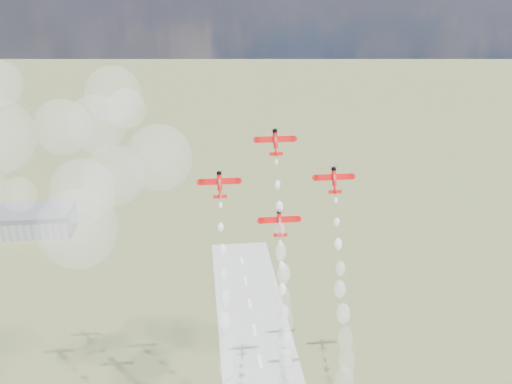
{
  "coord_description": "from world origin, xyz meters",
  "views": [
    {
      "loc": [
        -20.17,
        -117.73,
        135.97
      ],
      "look_at": [
        -4.74,
        21.46,
        81.08
      ],
      "focal_mm": 38.0,
      "sensor_mm": 36.0,
      "label": 1
    }
  ],
  "objects_px": {
    "plane_lead": "(275,142)",
    "plane_slot": "(280,222)",
    "hangar": "(28,221)",
    "plane_left": "(220,184)",
    "plane_right": "(334,180)"
  },
  "relations": [
    {
      "from": "plane_lead",
      "to": "plane_right",
      "type": "height_order",
      "value": "plane_lead"
    },
    {
      "from": "plane_left",
      "to": "plane_slot",
      "type": "bearing_deg",
      "value": -17.02
    },
    {
      "from": "hangar",
      "to": "plane_left",
      "type": "bearing_deg",
      "value": -56.45
    },
    {
      "from": "plane_right",
      "to": "plane_lead",
      "type": "bearing_deg",
      "value": 162.98
    },
    {
      "from": "plane_right",
      "to": "plane_slot",
      "type": "height_order",
      "value": "plane_right"
    },
    {
      "from": "hangar",
      "to": "plane_left",
      "type": "height_order",
      "value": "plane_left"
    },
    {
      "from": "plane_right",
      "to": "plane_slot",
      "type": "bearing_deg",
      "value": -162.98
    },
    {
      "from": "plane_slot",
      "to": "hangar",
      "type": "bearing_deg",
      "value": 126.55
    },
    {
      "from": "plane_lead",
      "to": "plane_slot",
      "type": "xyz_separation_m",
      "value": [
        0.0,
        -9.84,
        -20.23
      ]
    },
    {
      "from": "hangar",
      "to": "plane_slot",
      "type": "relative_size",
      "value": 4.7
    },
    {
      "from": "hangar",
      "to": "plane_lead",
      "type": "xyz_separation_m",
      "value": [
        121.26,
        -153.72,
        87.51
      ]
    },
    {
      "from": "hangar",
      "to": "plane_slot",
      "type": "height_order",
      "value": "plane_slot"
    },
    {
      "from": "plane_left",
      "to": "plane_slot",
      "type": "xyz_separation_m",
      "value": [
        16.07,
        -4.92,
        -10.12
      ]
    },
    {
      "from": "plane_left",
      "to": "plane_right",
      "type": "xyz_separation_m",
      "value": [
        32.14,
        0.0,
        0.0
      ]
    },
    {
      "from": "plane_lead",
      "to": "plane_left",
      "type": "height_order",
      "value": "plane_lead"
    }
  ]
}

